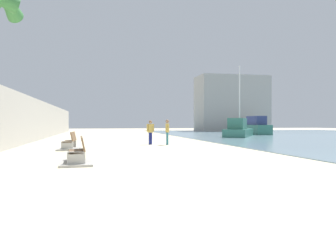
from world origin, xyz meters
TOP-DOWN VIEW (x-y plane):
  - ground_plane at (0.00, 18.00)m, footprint 120.00×120.00m
  - seawall at (-7.50, 18.00)m, footprint 0.80×64.00m
  - bench_near at (-3.09, 2.50)m, footprint 1.21×2.16m
  - bench_far at (-3.86, 9.35)m, footprint 1.21×2.16m
  - person_walking at (1.14, 12.61)m, footprint 0.52×0.25m
  - person_standing at (2.18, 12.03)m, footprint 0.23×0.53m
  - boat_mid_bay at (21.07, 40.28)m, footprint 3.62×5.12m
  - boat_far_right at (12.02, 23.07)m, footprint 5.79×7.58m
  - boat_outer at (16.62, 29.09)m, footprint 2.09×6.23m
  - harbor_building at (20.64, 46.00)m, footprint 12.00×6.00m

SIDE VIEW (x-z plane):
  - ground_plane at x=0.00m, z-range 0.00..0.00m
  - bench_near at x=-3.09m, z-range -0.26..0.72m
  - bench_far at x=-3.86m, z-range -0.26..0.72m
  - boat_far_right at x=12.02m, z-range -3.00..4.48m
  - boat_mid_bay at x=21.07m, z-range -0.17..1.70m
  - boat_outer at x=16.62m, z-range -0.25..1.99m
  - person_walking at x=1.14m, z-range 0.13..1.77m
  - person_standing at x=2.18m, z-range 0.14..1.82m
  - seawall at x=-7.50m, z-range 0.00..3.38m
  - harbor_building at x=20.64m, z-range 0.00..9.54m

